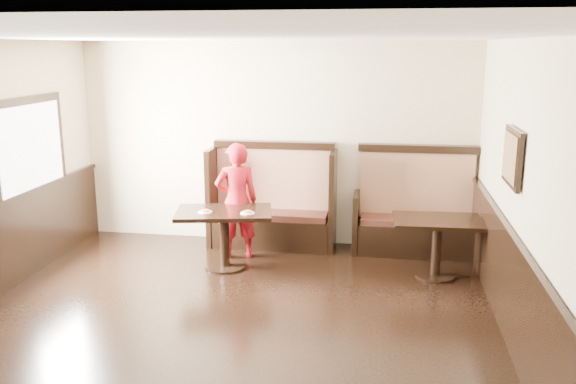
% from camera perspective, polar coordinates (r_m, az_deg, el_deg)
% --- Properties ---
extents(ground, '(7.00, 7.00, 0.00)m').
position_cam_1_polar(ground, '(5.68, -7.66, -15.31)').
color(ground, black).
rests_on(ground, ground).
extents(room_shell, '(7.00, 7.00, 7.00)m').
position_cam_1_polar(room_shell, '(5.73, -9.95, -7.77)').
color(room_shell, '#C7B390').
rests_on(room_shell, ground).
extents(booth_main, '(1.75, 0.72, 1.45)m').
position_cam_1_polar(booth_main, '(8.48, -1.44, -1.54)').
color(booth_main, black).
rests_on(booth_main, ground).
extents(booth_neighbor, '(1.65, 0.72, 1.45)m').
position_cam_1_polar(booth_neighbor, '(8.37, 11.81, -2.37)').
color(booth_neighbor, black).
rests_on(booth_neighbor, ground).
extents(table_main, '(1.29, 0.95, 0.75)m').
position_cam_1_polar(table_main, '(7.62, -5.99, -3.01)').
color(table_main, black).
rests_on(table_main, ground).
extents(table_neighbor, '(1.07, 0.73, 0.72)m').
position_cam_1_polar(table_neighbor, '(7.51, 13.78, -3.82)').
color(table_neighbor, black).
rests_on(table_neighbor, ground).
extents(child, '(0.66, 0.55, 1.53)m').
position_cam_1_polar(child, '(7.95, -4.83, -0.84)').
color(child, '#B0121E').
rests_on(child, ground).
extents(pizza_plate_left, '(0.18, 0.18, 0.03)m').
position_cam_1_polar(pizza_plate_left, '(7.52, -7.77, -1.82)').
color(pizza_plate_left, white).
rests_on(pizza_plate_left, table_main).
extents(pizza_plate_right, '(0.18, 0.18, 0.03)m').
position_cam_1_polar(pizza_plate_right, '(7.42, -3.82, -1.92)').
color(pizza_plate_right, white).
rests_on(pizza_plate_right, table_main).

